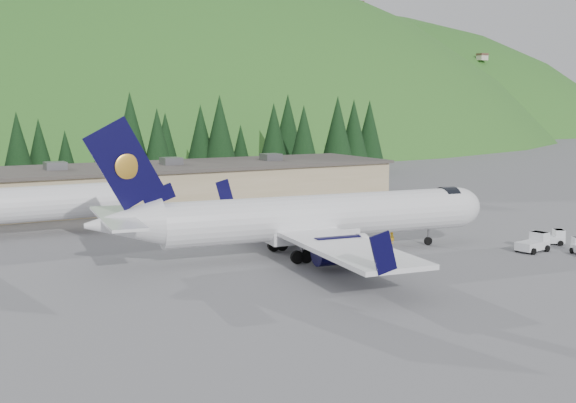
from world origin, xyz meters
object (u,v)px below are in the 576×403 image
Objects in this scene: baggage_tug_b at (552,238)px; ramp_worker at (392,235)px; airliner at (310,219)px; baggage_tug_a at (534,243)px; terminal_building at (135,185)px.

ramp_worker is (-13.12, 7.51, 0.21)m from baggage_tug_b.
airliner reaches higher than baggage_tug_b.
ramp_worker is (9.46, 0.66, -2.43)m from airliner.
ramp_worker is (-9.12, 9.02, 0.09)m from baggage_tug_a.
terminal_building reaches higher than ramp_worker.
airliner is 20.53m from baggage_tug_a.
airliner is at bearing -23.40° from ramp_worker.
airliner reaches higher than terminal_building.
ramp_worker is at bearing 10.94° from airliner.
baggage_tug_a is 0.05× the size of terminal_building.
airliner is 23.74m from baggage_tug_b.
ramp_worker is (13.40, -37.21, -1.78)m from terminal_building.
airliner reaches higher than baggage_tug_a.
airliner is 12.47× the size of baggage_tug_b.
baggage_tug_a is 12.83m from ramp_worker.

